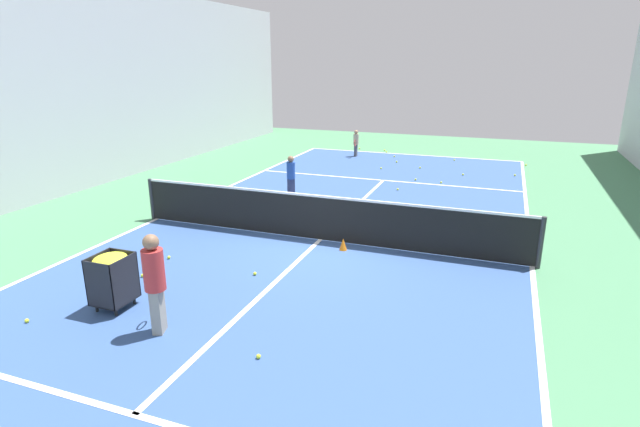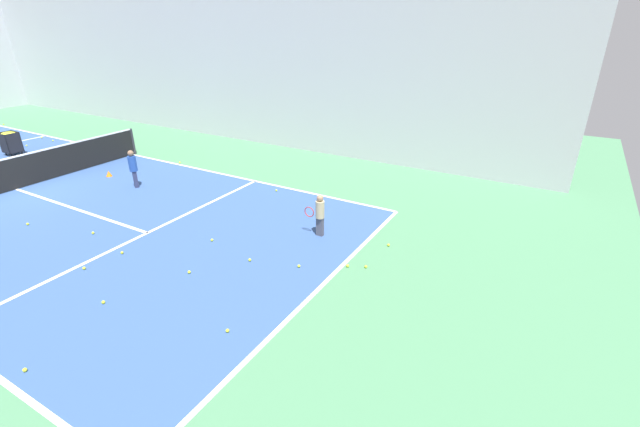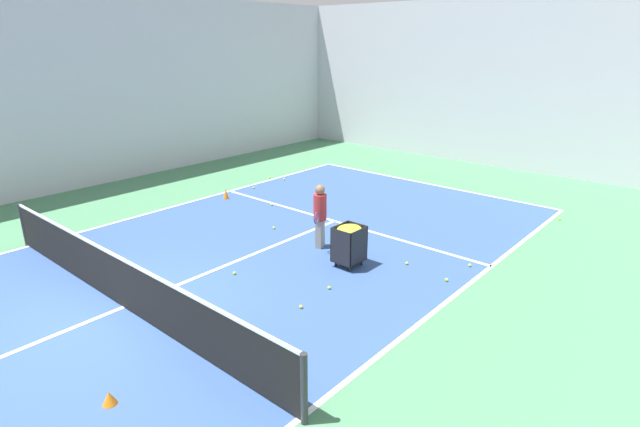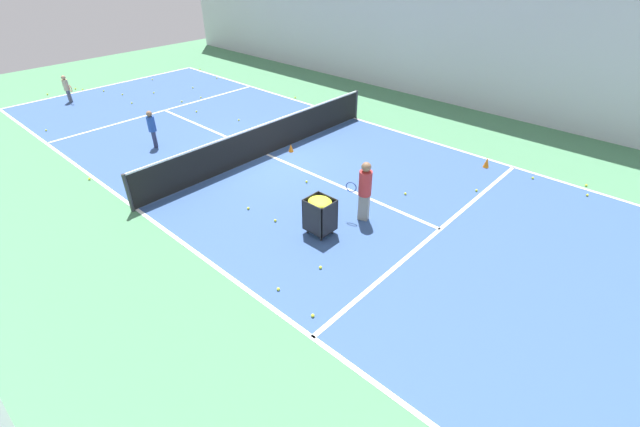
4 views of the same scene
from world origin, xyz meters
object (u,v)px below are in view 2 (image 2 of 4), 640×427
Objects in this scene: ball_cart at (10,139)px; training_cone_1 at (109,174)px; child_midcourt at (133,166)px; player_near_baseline at (319,213)px; tennis_net at (12,173)px.

training_cone_1 is at bearing -87.39° from ball_cart.
child_midcourt is at bearing -97.37° from training_cone_1.
child_midcourt reaches higher than ball_cart.
player_near_baseline is 5.50× the size of training_cone_1.
training_cone_1 is (0.27, -5.84, -0.58)m from ball_cart.
child_midcourt is 7.61m from ball_cart.
player_near_baseline is 7.13m from child_midcourt.
player_near_baseline is 0.89× the size of child_midcourt.
player_near_baseline is at bearing -148.92° from child_midcourt.
ball_cart is at bearing 92.61° from training_cone_1.
tennis_net reaches higher than training_cone_1.
tennis_net is 8.35× the size of player_near_baseline.
tennis_net is 9.86× the size of ball_cart.
player_near_baseline is at bearing -91.30° from training_cone_1.
child_midcourt is 1.32× the size of ball_cart.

